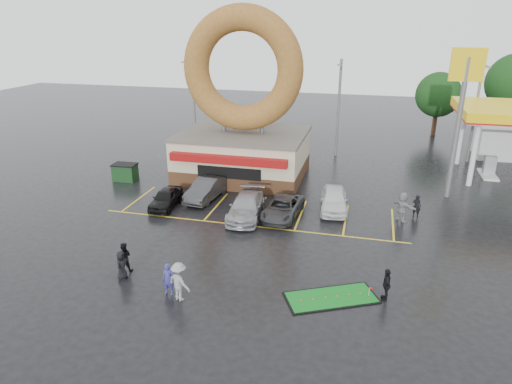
% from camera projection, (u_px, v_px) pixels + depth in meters
% --- Properties ---
extents(ground, '(120.00, 120.00, 0.00)m').
position_uv_depth(ground, '(232.00, 250.00, 26.05)').
color(ground, black).
rests_on(ground, ground).
extents(donut_shop, '(10.20, 8.70, 13.50)m').
position_uv_depth(donut_shop, '(243.00, 123.00, 36.90)').
color(donut_shop, '#472B19').
rests_on(donut_shop, ground).
extents(shell_sign, '(2.20, 0.36, 10.60)m').
position_uv_depth(shell_sign, '(463.00, 97.00, 31.28)').
color(shell_sign, slate).
rests_on(shell_sign, ground).
extents(streetlight_left, '(0.40, 2.21, 9.00)m').
position_uv_depth(streetlight_left, '(194.00, 101.00, 44.69)').
color(streetlight_left, slate).
rests_on(streetlight_left, ground).
extents(streetlight_mid, '(0.40, 2.21, 9.00)m').
position_uv_depth(streetlight_mid, '(339.00, 106.00, 42.36)').
color(streetlight_mid, slate).
rests_on(streetlight_mid, ground).
extents(streetlight_right, '(0.40, 2.21, 9.00)m').
position_uv_depth(streetlight_right, '(476.00, 110.00, 40.50)').
color(streetlight_right, slate).
rests_on(streetlight_right, ground).
extents(tree_far_d, '(4.90, 4.90, 7.00)m').
position_uv_depth(tree_far_d, '(438.00, 95.00, 50.18)').
color(tree_far_d, '#332114').
rests_on(tree_far_d, ground).
extents(car_black, '(1.77, 3.89, 1.29)m').
position_uv_depth(car_black, '(166.00, 198.00, 31.86)').
color(car_black, black).
rests_on(car_black, ground).
extents(car_dgrey, '(2.11, 4.74, 1.51)m').
position_uv_depth(car_dgrey, '(206.00, 189.00, 33.23)').
color(car_dgrey, '#2E2E31').
rests_on(car_dgrey, ground).
extents(car_silver, '(2.46, 5.20, 1.47)m').
position_uv_depth(car_silver, '(246.00, 207.00, 30.19)').
color(car_silver, '#949499').
rests_on(car_silver, ground).
extents(car_grey, '(2.48, 4.75, 1.28)m').
position_uv_depth(car_grey, '(283.00, 208.00, 30.23)').
color(car_grey, '#323335').
rests_on(car_grey, ground).
extents(car_white, '(2.24, 4.62, 1.52)m').
position_uv_depth(car_white, '(334.00, 200.00, 31.28)').
color(car_white, silver).
rests_on(car_white, ground).
extents(person_blue, '(0.62, 0.44, 1.60)m').
position_uv_depth(person_blue, '(168.00, 279.00, 21.64)').
color(person_blue, navy).
rests_on(person_blue, ground).
extents(person_blackjkt, '(0.94, 0.83, 1.61)m').
position_uv_depth(person_blackjkt, '(124.00, 257.00, 23.64)').
color(person_blackjkt, black).
rests_on(person_blackjkt, ground).
extents(person_hoodie, '(1.43, 1.15, 1.93)m').
position_uv_depth(person_hoodie, '(179.00, 282.00, 21.14)').
color(person_hoodie, gray).
rests_on(person_hoodie, ground).
extents(person_bystander, '(0.50, 0.76, 1.54)m').
position_uv_depth(person_bystander, '(122.00, 265.00, 22.92)').
color(person_bystander, black).
rests_on(person_bystander, ground).
extents(person_cameraman, '(0.42, 0.95, 1.60)m').
position_uv_depth(person_cameraman, '(386.00, 284.00, 21.22)').
color(person_cameraman, black).
rests_on(person_cameraman, ground).
extents(person_walker_near, '(1.74, 1.69, 1.98)m').
position_uv_depth(person_walker_near, '(402.00, 207.00, 29.50)').
color(person_walker_near, gray).
rests_on(person_walker_near, ground).
extents(person_walker_far, '(0.66, 0.54, 1.54)m').
position_uv_depth(person_walker_far, '(417.00, 206.00, 30.20)').
color(person_walker_far, black).
rests_on(person_walker_far, ground).
extents(dumpster, '(1.85, 1.27, 1.30)m').
position_uv_depth(dumpster, '(125.00, 173.00, 37.11)').
color(dumpster, '#173D1B').
rests_on(dumpster, ground).
extents(putting_green, '(4.69, 3.60, 0.54)m').
position_uv_depth(putting_green, '(331.00, 298.00, 21.56)').
color(putting_green, black).
rests_on(putting_green, ground).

